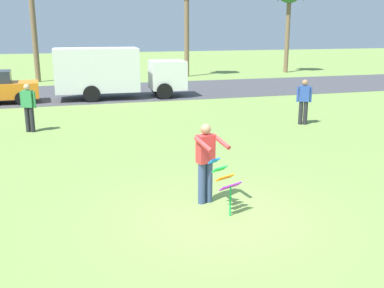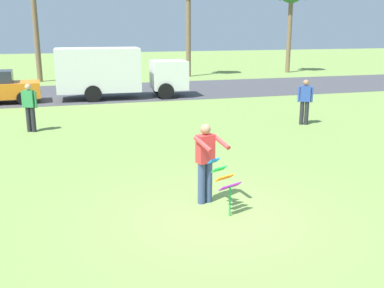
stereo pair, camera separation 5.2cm
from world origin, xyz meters
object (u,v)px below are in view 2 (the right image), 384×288
Objects in this scene: kite_held at (224,179)px; parked_truck_white_box at (115,72)px; person_walker_near at (305,101)px; person_kite_flyer at (206,160)px; person_walker_far at (30,106)px.

kite_held is 15.76m from parked_truck_white_box.
person_walker_near is at bearing 50.55° from kite_held.
person_kite_flyer is 15.11m from parked_truck_white_box.
person_kite_flyer is 1.00× the size of person_walker_near.
person_walker_near is (5.91, 7.18, 0.20)m from kite_held.
parked_truck_white_box is at bearing 61.15° from person_walker_far.
person_walker_near is (6.23, -8.57, -0.48)m from parked_truck_white_box.
person_walker_near is (6.10, 6.54, -0.02)m from person_kite_flyer.
person_walker_near is at bearing -9.16° from person_walker_far.
kite_held is 9.73m from person_walker_far.
person_walker_far is (-10.05, 1.62, 0.00)m from person_walker_near.
person_kite_flyer is at bearing -64.12° from person_walker_far.
person_kite_flyer and person_walker_far have the same top height.
person_kite_flyer is 1.57× the size of kite_held.
person_walker_near is at bearing 47.00° from person_kite_flyer.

